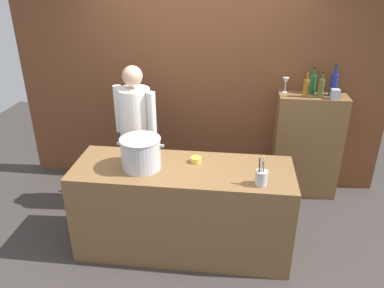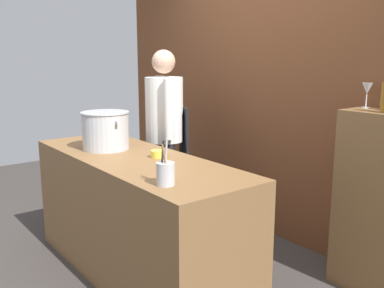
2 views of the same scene
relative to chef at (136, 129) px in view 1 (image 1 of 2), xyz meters
The scene contains 14 objects.
ground_plane 1.32m from the chef, 48.08° to the right, with size 8.00×8.00×0.00m, color #383330.
brick_back_panel 1.09m from the chef, 50.64° to the left, with size 4.40×0.10×3.00m, color brown.
prep_counter 1.04m from the chef, 48.08° to the right, with size 2.02×0.70×0.90m, color brown.
bar_cabinet 2.01m from the chef, 15.25° to the left, with size 0.76×0.32×1.25m, color brown.
chef is the anchor object (origin of this frame).
stockpot_large 0.75m from the chef, 71.96° to the right, with size 0.43×0.37×0.29m.
utensil_crock 1.56m from the chef, 34.18° to the right, with size 0.10×0.10×0.26m.
butter_jar 0.90m from the chef, 37.63° to the right, with size 0.10×0.10×0.05m, color yellow.
wine_bottle_cobalt 2.22m from the chef, 14.57° to the left, with size 0.08×0.08×0.34m.
wine_bottle_olive 2.05m from the chef, 13.08° to the left, with size 0.06×0.06×0.28m.
wine_bottle_amber 1.91m from the chef, 14.55° to the left, with size 0.06×0.06×0.30m.
wine_bottle_green 2.03m from the chef, 17.64° to the left, with size 0.08×0.08×0.29m.
wine_glass_wide 1.76m from the chef, 20.45° to the left, with size 0.07×0.07×0.17m.
spice_tin_silver 2.18m from the chef, 11.38° to the left, with size 0.09×0.09×0.11m, color #B2B2B7.
Camera 1 is at (0.45, -3.00, 2.58)m, focal length 35.53 mm.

